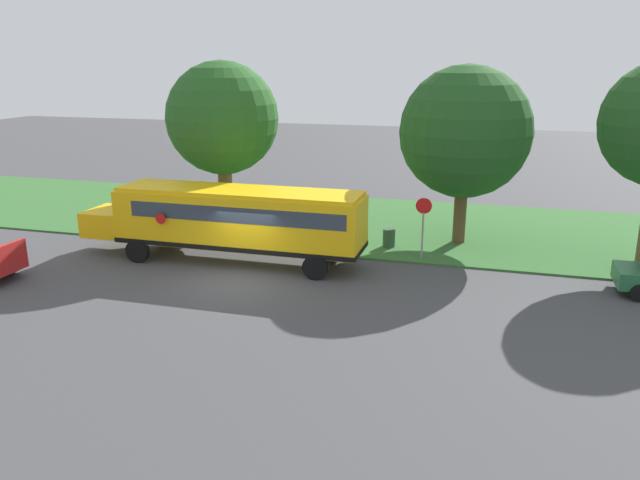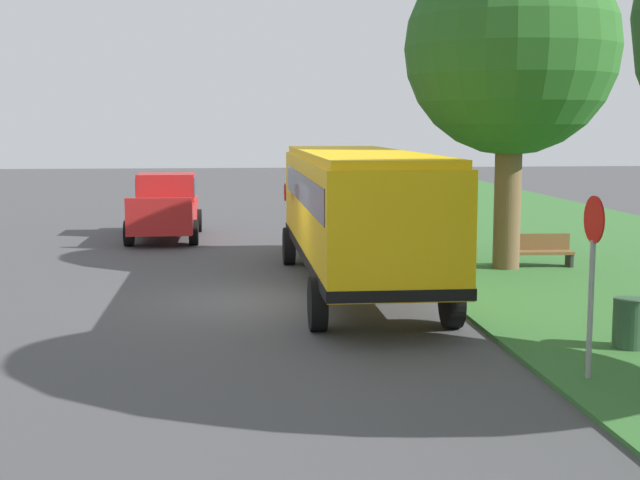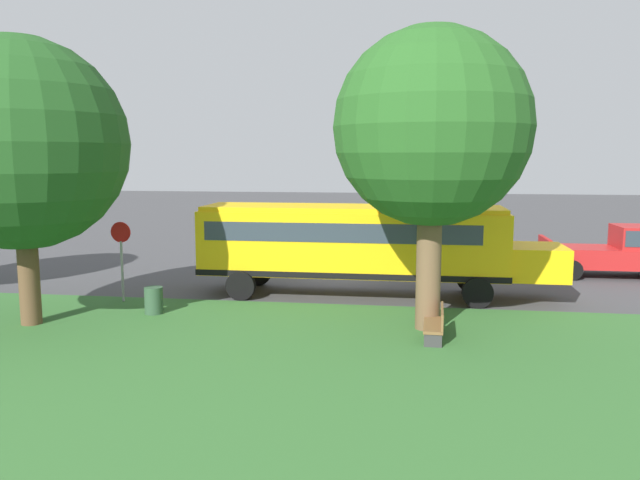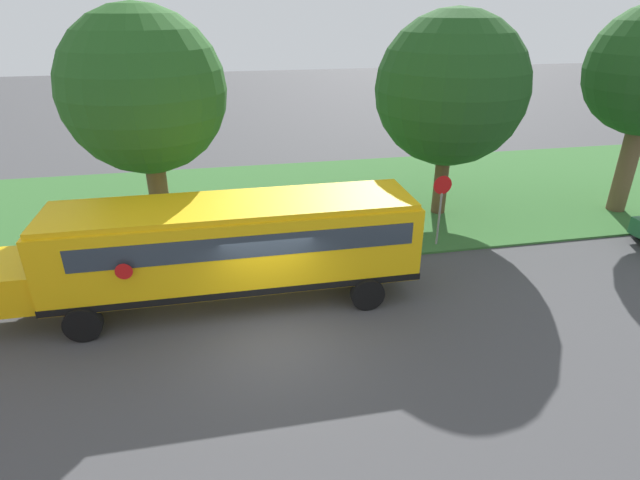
% 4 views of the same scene
% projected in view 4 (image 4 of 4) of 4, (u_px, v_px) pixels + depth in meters
% --- Properties ---
extents(ground_plane, '(120.00, 120.00, 0.00)m').
position_uv_depth(ground_plane, '(275.00, 340.00, 13.49)').
color(ground_plane, '#424244').
extents(grass_verge, '(12.00, 80.00, 0.08)m').
position_uv_depth(grass_verge, '(249.00, 206.00, 22.34)').
color(grass_verge, '#33662D').
rests_on(grass_verge, ground).
extents(school_bus, '(2.84, 12.42, 3.16)m').
position_uv_depth(school_bus, '(226.00, 244.00, 14.48)').
color(school_bus, yellow).
rests_on(school_bus, ground).
extents(oak_tree_beside_bus, '(5.36, 5.36, 8.33)m').
position_uv_depth(oak_tree_beside_bus, '(141.00, 92.00, 16.32)').
color(oak_tree_beside_bus, brown).
rests_on(oak_tree_beside_bus, ground).
extents(oak_tree_roadside_mid, '(5.92, 5.92, 8.18)m').
position_uv_depth(oak_tree_roadside_mid, '(451.00, 92.00, 19.31)').
color(oak_tree_roadside_mid, brown).
rests_on(oak_tree_roadside_mid, ground).
extents(stop_sign, '(0.08, 0.68, 2.74)m').
position_uv_depth(stop_sign, '(441.00, 203.00, 17.98)').
color(stop_sign, gray).
rests_on(stop_sign, ground).
extents(park_bench, '(1.62, 0.57, 0.92)m').
position_uv_depth(park_bench, '(162.00, 225.00, 19.31)').
color(park_bench, brown).
rests_on(park_bench, ground).
extents(trash_bin, '(0.56, 0.56, 0.90)m').
position_uv_depth(trash_bin, '(383.00, 224.00, 19.48)').
color(trash_bin, '#2D4C33').
rests_on(trash_bin, ground).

